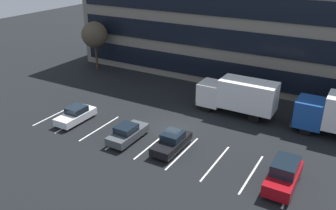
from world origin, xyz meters
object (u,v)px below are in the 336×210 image
box_truck_white (238,95)px  sedan_black (172,142)px  sedan_white (76,115)px  sedan_charcoal (128,133)px  suv_maroon (284,175)px  bare_tree (95,35)px

box_truck_white → sedan_black: bearing=-103.3°
sedan_white → sedan_charcoal: sedan_charcoal is taller
box_truck_white → sedan_charcoal: box_truck_white is taller
sedan_white → sedan_charcoal: bearing=-4.3°
suv_maroon → bare_tree: (-27.64, 13.38, 3.64)m
sedan_charcoal → bare_tree: 20.49m
sedan_black → suv_maroon: bearing=-2.5°
suv_maroon → sedan_white: 18.99m
suv_maroon → box_truck_white: bearing=125.6°
suv_maroon → bare_tree: 30.92m
bare_tree → suv_maroon: bearing=-25.8°
suv_maroon → sedan_white: (-18.99, 0.30, -0.24)m
sedan_white → sedan_charcoal: size_ratio=1.00×
sedan_charcoal → bare_tree: bare_tree is taller
suv_maroon → bare_tree: size_ratio=0.68×
bare_tree → sedan_white: bearing=-56.5°
suv_maroon → sedan_charcoal: 12.78m
sedan_white → sedan_black: bearing=0.5°
sedan_black → bare_tree: 23.18m
suv_maroon → sedan_black: size_ratio=1.04×
suv_maroon → sedan_charcoal: (-12.77, -0.17, -0.24)m
sedan_charcoal → sedan_black: bearing=8.0°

